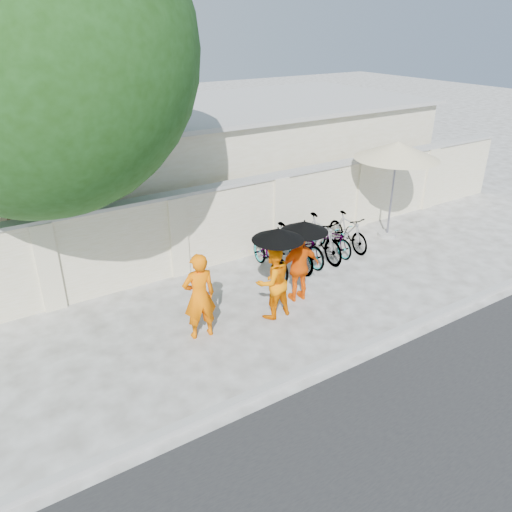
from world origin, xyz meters
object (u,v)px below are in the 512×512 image
monk_left (199,296)px  patio_umbrella (397,151)px  monk_center (273,281)px  monk_right (300,267)px

monk_left → patio_umbrella: patio_umbrella is taller
monk_center → monk_right: (0.90, 0.26, -0.02)m
monk_center → patio_umbrella: 5.82m
monk_left → monk_center: monk_left is taller
monk_left → monk_center: 1.63m
monk_left → monk_right: 2.52m
monk_center → patio_umbrella: (5.28, 1.78, 1.68)m
monk_right → patio_umbrella: bearing=-152.6°
monk_right → patio_umbrella: size_ratio=0.53×
monk_right → patio_umbrella: (4.39, 1.51, 1.70)m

